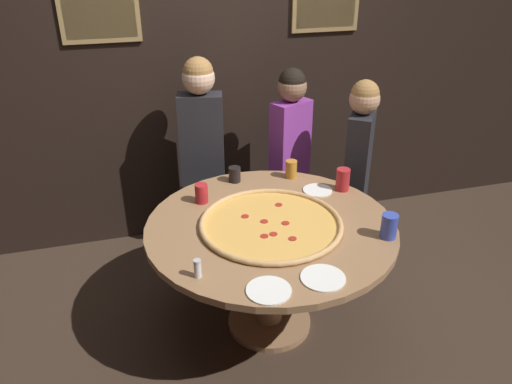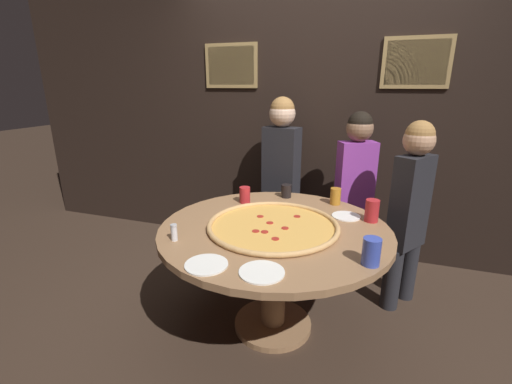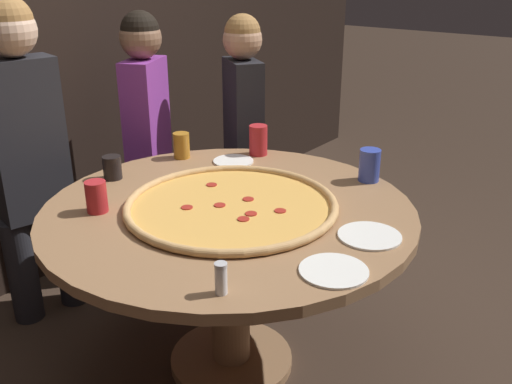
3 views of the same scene
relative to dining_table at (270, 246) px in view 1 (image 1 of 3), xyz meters
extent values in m
plane|color=#38281E|center=(0.00, 0.00, -0.59)|extent=(24.00, 24.00, 0.00)
cube|color=black|center=(0.00, 1.31, 0.71)|extent=(6.40, 0.06, 2.60)
cube|color=#9E7F4C|center=(-0.80, 1.27, 1.16)|extent=(0.52, 0.02, 0.40)
cube|color=#936B5B|center=(-0.80, 1.27, 1.16)|extent=(0.46, 0.01, 0.34)
cube|color=#9E7F4C|center=(0.80, 1.27, 1.16)|extent=(0.52, 0.02, 0.40)
cube|color=#936B5B|center=(0.80, 1.27, 1.16)|extent=(0.46, 0.01, 0.34)
cylinder|color=#936B47|center=(0.00, 0.00, 0.13)|extent=(1.43, 1.43, 0.04)
cylinder|color=#936B47|center=(0.00, 0.00, -0.24)|extent=(0.16, 0.16, 0.70)
cylinder|color=#936B47|center=(0.00, 0.00, -0.57)|extent=(0.52, 0.52, 0.04)
cylinder|color=#E5A84C|center=(-0.01, -0.02, 0.15)|extent=(0.78, 0.78, 0.01)
torus|color=tan|center=(-0.01, -0.02, 0.16)|extent=(0.82, 0.82, 0.03)
cylinder|color=#A8281E|center=(-0.13, 0.10, 0.16)|extent=(0.04, 0.04, 0.00)
cylinder|color=#A8281E|center=(-0.03, 0.01, 0.16)|extent=(0.04, 0.04, 0.00)
cylinder|color=#A8281E|center=(0.10, 0.18, 0.16)|extent=(0.04, 0.04, 0.00)
cylinder|color=#A8281E|center=(-0.08, -0.13, 0.16)|extent=(0.04, 0.04, 0.00)
cylinder|color=#A8281E|center=(0.08, -0.04, 0.16)|extent=(0.04, 0.04, 0.00)
cylinder|color=#A8281E|center=(0.06, -0.20, 0.16)|extent=(0.04, 0.04, 0.00)
cylinder|color=#A8281E|center=(-0.02, -0.13, 0.16)|extent=(0.04, 0.04, 0.00)
cylinder|color=black|center=(-0.07, 0.59, 0.20)|extent=(0.08, 0.08, 0.10)
cylinder|color=#B22328|center=(-0.33, 0.36, 0.21)|extent=(0.08, 0.08, 0.12)
cylinder|color=#B22328|center=(0.57, 0.28, 0.22)|extent=(0.09, 0.09, 0.14)
cylinder|color=#BC7A23|center=(0.31, 0.54, 0.21)|extent=(0.08, 0.08, 0.12)
cylinder|color=#384CB7|center=(0.57, -0.30, 0.22)|extent=(0.09, 0.09, 0.14)
cylinder|color=white|center=(0.09, -0.55, 0.15)|extent=(0.22, 0.22, 0.01)
cylinder|color=white|center=(0.41, 0.31, 0.15)|extent=(0.19, 0.19, 0.01)
cylinder|color=white|center=(-0.19, -0.57, 0.15)|extent=(0.21, 0.21, 0.01)
cylinder|color=silver|center=(-0.48, -0.37, 0.19)|extent=(0.04, 0.04, 0.08)
cylinder|color=#B7B7BC|center=(-0.48, -0.37, 0.24)|extent=(0.04, 0.04, 0.01)
cylinder|color=#232328|center=(0.88, 0.66, -0.36)|extent=(0.18, 0.18, 0.47)
cylinder|color=#232328|center=(0.76, 0.49, -0.36)|extent=(0.18, 0.18, 0.47)
cube|color=#232328|center=(0.82, 0.57, 0.21)|extent=(0.29, 0.32, 0.66)
sphere|color=tan|center=(0.82, 0.57, 0.64)|extent=(0.20, 0.20, 0.20)
sphere|color=#9E703D|center=(0.82, 0.57, 0.68)|extent=(0.19, 0.19, 0.19)
cylinder|color=#232328|center=(-0.10, 0.95, -0.33)|extent=(0.16, 0.16, 0.51)
cylinder|color=#232328|center=(-0.33, 1.00, -0.33)|extent=(0.16, 0.16, 0.51)
cube|color=#232328|center=(-0.22, 0.97, 0.28)|extent=(0.34, 0.23, 0.72)
sphere|color=beige|center=(-0.22, 0.97, 0.75)|extent=(0.22, 0.22, 0.22)
sphere|color=#9E703D|center=(-0.22, 0.97, 0.79)|extent=(0.21, 0.21, 0.21)
cylinder|color=#232328|center=(0.52, 0.95, -0.35)|extent=(0.17, 0.17, 0.48)
cylinder|color=#232328|center=(0.33, 0.86, -0.35)|extent=(0.17, 0.17, 0.48)
cube|color=purple|center=(0.43, 0.90, 0.22)|extent=(0.33, 0.26, 0.67)
sphere|color=#8C664C|center=(0.43, 0.90, 0.67)|extent=(0.21, 0.21, 0.21)
sphere|color=black|center=(0.43, 0.90, 0.70)|extent=(0.19, 0.19, 0.19)
camera|label=1|loc=(-0.73, -2.32, 1.62)|focal=35.00mm
camera|label=2|loc=(0.52, -1.90, 0.99)|focal=24.00mm
camera|label=3|loc=(-1.53, -1.29, 1.03)|focal=40.00mm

